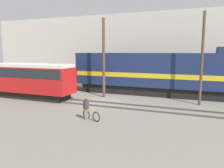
{
  "coord_description": "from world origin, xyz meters",
  "views": [
    {
      "loc": [
        8.8,
        -18.99,
        4.77
      ],
      "look_at": [
        1.5,
        -0.33,
        1.8
      ],
      "focal_mm": 35.0,
      "sensor_mm": 36.0,
      "label": 1
    }
  ],
  "objects_px": {
    "freight_locomotive": "(156,73)",
    "bicycle": "(91,115)",
    "person": "(86,106)",
    "utility_pole_center": "(202,59)",
    "utility_pole_left": "(104,58)",
    "streetcar": "(31,79)"
  },
  "relations": [
    {
      "from": "bicycle",
      "to": "utility_pole_left",
      "type": "bearing_deg",
      "value": 107.03
    },
    {
      "from": "streetcar",
      "to": "bicycle",
      "type": "bearing_deg",
      "value": -25.99
    },
    {
      "from": "streetcar",
      "to": "person",
      "type": "height_order",
      "value": "streetcar"
    },
    {
      "from": "utility_pole_left",
      "to": "streetcar",
      "type": "bearing_deg",
      "value": -154.63
    },
    {
      "from": "person",
      "to": "bicycle",
      "type": "bearing_deg",
      "value": 2.73
    },
    {
      "from": "freight_locomotive",
      "to": "utility_pole_center",
      "type": "xyz_separation_m",
      "value": [
        4.57,
        -3.19,
        1.68
      ]
    },
    {
      "from": "bicycle",
      "to": "person",
      "type": "height_order",
      "value": "person"
    },
    {
      "from": "streetcar",
      "to": "utility_pole_center",
      "type": "height_order",
      "value": "utility_pole_center"
    },
    {
      "from": "freight_locomotive",
      "to": "person",
      "type": "xyz_separation_m",
      "value": [
        -2.91,
        -10.82,
        -1.47
      ]
    },
    {
      "from": "freight_locomotive",
      "to": "person",
      "type": "height_order",
      "value": "freight_locomotive"
    },
    {
      "from": "freight_locomotive",
      "to": "streetcar",
      "type": "distance_m",
      "value": 13.24
    },
    {
      "from": "utility_pole_left",
      "to": "person",
      "type": "bearing_deg",
      "value": -75.63
    },
    {
      "from": "bicycle",
      "to": "utility_pole_center",
      "type": "bearing_deg",
      "value": 46.96
    },
    {
      "from": "freight_locomotive",
      "to": "bicycle",
      "type": "distance_m",
      "value": 11.29
    },
    {
      "from": "freight_locomotive",
      "to": "utility_pole_left",
      "type": "relative_size",
      "value": 2.23
    },
    {
      "from": "freight_locomotive",
      "to": "person",
      "type": "distance_m",
      "value": 11.3
    },
    {
      "from": "streetcar",
      "to": "utility_pole_left",
      "type": "xyz_separation_m",
      "value": [
        6.73,
        3.19,
        2.05
      ]
    },
    {
      "from": "person",
      "to": "utility_pole_center",
      "type": "distance_m",
      "value": 11.14
    },
    {
      "from": "utility_pole_left",
      "to": "freight_locomotive",
      "type": "bearing_deg",
      "value": 33.27
    },
    {
      "from": "utility_pole_left",
      "to": "utility_pole_center",
      "type": "xyz_separation_m",
      "value": [
        9.43,
        0.0,
        0.04
      ]
    },
    {
      "from": "freight_locomotive",
      "to": "bicycle",
      "type": "height_order",
      "value": "freight_locomotive"
    },
    {
      "from": "freight_locomotive",
      "to": "bicycle",
      "type": "bearing_deg",
      "value": -103.2
    }
  ]
}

